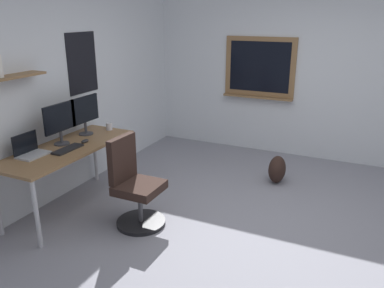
# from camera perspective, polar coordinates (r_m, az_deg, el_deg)

# --- Properties ---
(ground_plane) EXTENTS (5.20, 5.20, 0.00)m
(ground_plane) POSITION_cam_1_polar(r_m,az_deg,el_deg) (4.24, 9.54, -11.92)
(ground_plane) COLOR gray
(ground_plane) RESTS_ON ground
(wall_back) EXTENTS (5.00, 0.30, 2.60)m
(wall_back) POSITION_cam_1_polar(r_m,az_deg,el_deg) (4.95, -18.24, 8.01)
(wall_back) COLOR silver
(wall_back) RESTS_ON ground
(wall_right) EXTENTS (0.22, 5.00, 2.60)m
(wall_right) POSITION_cam_1_polar(r_m,az_deg,el_deg) (6.12, 16.39, 10.07)
(wall_right) COLOR silver
(wall_right) RESTS_ON ground
(desk) EXTENTS (1.64, 0.65, 0.75)m
(desk) POSITION_cam_1_polar(r_m,az_deg,el_deg) (4.50, -17.72, -1.19)
(desk) COLOR olive
(desk) RESTS_ON ground
(office_chair) EXTENTS (0.52, 0.52, 0.95)m
(office_chair) POSITION_cam_1_polar(r_m,az_deg,el_deg) (4.12, -8.43, -6.38)
(office_chair) COLOR black
(office_chair) RESTS_ON ground
(laptop) EXTENTS (0.31, 0.21, 0.23)m
(laptop) POSITION_cam_1_polar(r_m,az_deg,el_deg) (4.32, -22.64, -0.85)
(laptop) COLOR #ADAFB5
(laptop) RESTS_ON desk
(monitor_primary) EXTENTS (0.46, 0.17, 0.46)m
(monitor_primary) POSITION_cam_1_polar(r_m,az_deg,el_deg) (4.50, -18.78, 3.22)
(monitor_primary) COLOR #38383D
(monitor_primary) RESTS_ON desk
(monitor_secondary) EXTENTS (0.46, 0.17, 0.46)m
(monitor_secondary) POSITION_cam_1_polar(r_m,az_deg,el_deg) (4.79, -15.44, 4.46)
(monitor_secondary) COLOR #38383D
(monitor_secondary) RESTS_ON desk
(keyboard) EXTENTS (0.37, 0.13, 0.02)m
(keyboard) POSITION_cam_1_polar(r_m,az_deg,el_deg) (4.36, -17.75, -0.71)
(keyboard) COLOR black
(keyboard) RESTS_ON desk
(computer_mouse) EXTENTS (0.10, 0.06, 0.03)m
(computer_mouse) POSITION_cam_1_polar(r_m,az_deg,el_deg) (4.56, -15.41, 0.42)
(computer_mouse) COLOR #262628
(computer_mouse) RESTS_ON desk
(coffee_mug) EXTENTS (0.08, 0.08, 0.09)m
(coffee_mug) POSITION_cam_1_polar(r_m,az_deg,el_deg) (4.97, -12.03, 2.54)
(coffee_mug) COLOR silver
(coffee_mug) RESTS_ON desk
(backpack) EXTENTS (0.32, 0.22, 0.36)m
(backpack) POSITION_cam_1_polar(r_m,az_deg,el_deg) (5.25, 12.36, -3.65)
(backpack) COLOR black
(backpack) RESTS_ON ground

